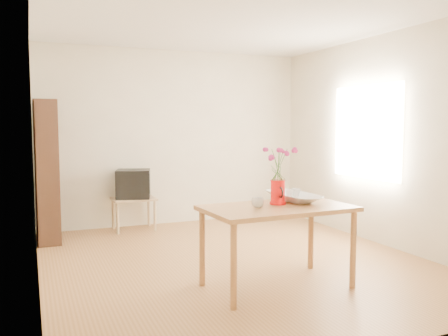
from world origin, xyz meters
name	(u,v)px	position (x,y,z in m)	size (l,w,h in m)	color
room	(237,142)	(0.03, 0.00, 1.30)	(4.50, 4.50, 4.50)	brown
table	(278,216)	(0.03, -0.90, 0.66)	(1.38, 0.84, 0.75)	#996334
tv_stand	(134,203)	(-0.70, 1.97, 0.39)	(0.60, 0.45, 0.46)	tan
bookshelf	(47,176)	(-1.85, 1.75, 0.84)	(0.28, 0.70, 1.80)	black
pitcher	(278,193)	(0.09, -0.81, 0.86)	(0.15, 0.23, 0.23)	red
flowers	(278,161)	(0.09, -0.81, 1.16)	(0.26, 0.26, 0.37)	#DF3492
mug	(258,203)	(-0.16, -0.89, 0.79)	(0.11, 0.11, 0.09)	white
bowl	(293,178)	(0.32, -0.69, 0.97)	(0.47, 0.47, 0.45)	white
teacup_a	(290,183)	(0.28, -0.69, 0.93)	(0.07, 0.07, 0.06)	white
teacup_b	(296,182)	(0.36, -0.67, 0.93)	(0.07, 0.07, 0.07)	white
television	(133,183)	(-0.70, 1.98, 0.66)	(0.56, 0.53, 0.40)	black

